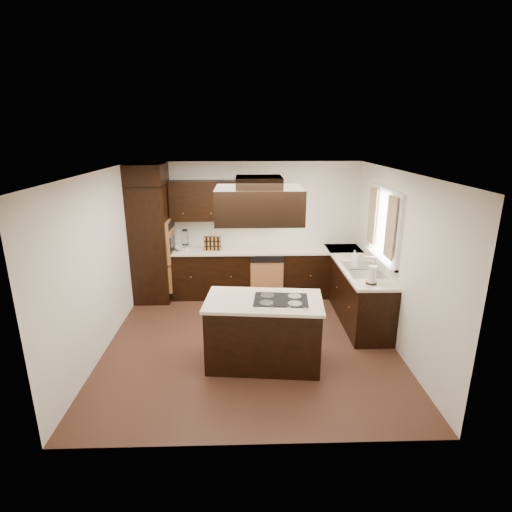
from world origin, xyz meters
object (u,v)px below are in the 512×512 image
Objects in this scene: range_hood at (259,205)px; island at (264,333)px; oven_column at (152,244)px; spice_rack at (213,243)px.

island is at bearing -27.78° from range_hood.
range_hood is at bearing -50.26° from oven_column.
range_hood is 2.66m from spice_rack.
island is 4.73× the size of spice_rack.
island is at bearing -49.72° from oven_column.
oven_column is at bearing 129.74° from range_hood.
spice_rack is at bearing 115.40° from island.
island is (1.94, -2.29, -0.62)m from oven_column.
island is 2.54m from spice_rack.
spice_rack is (-0.77, 2.29, -1.11)m from range_hood.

